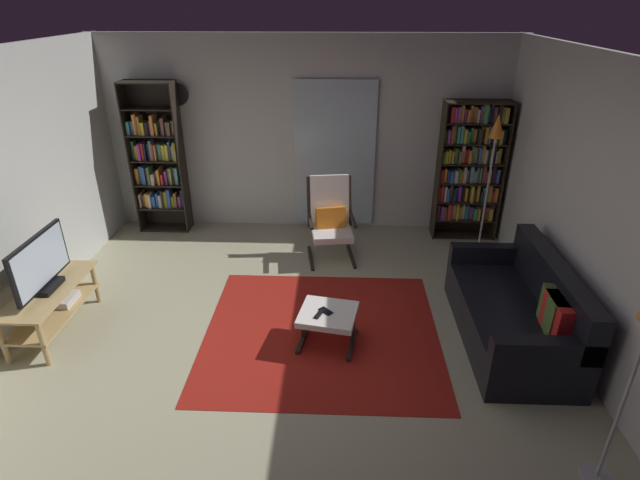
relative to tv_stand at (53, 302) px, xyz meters
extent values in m
plane|color=tan|center=(2.31, -0.24, -0.32)|extent=(7.02, 7.02, 0.00)
cube|color=beige|center=(2.31, 2.66, 0.98)|extent=(5.60, 0.06, 2.60)
cube|color=beige|center=(5.01, -0.24, 0.98)|extent=(0.06, 6.00, 2.60)
cube|color=silver|center=(2.71, 2.59, 0.73)|extent=(1.10, 0.01, 2.00)
cube|color=maroon|center=(2.63, 0.04, -0.31)|extent=(2.29, 2.15, 0.01)
cube|color=tan|center=(0.00, -0.02, 0.15)|extent=(0.47, 1.13, 0.02)
cube|color=tan|center=(0.00, -0.02, -0.10)|extent=(0.43, 1.07, 0.02)
cylinder|color=tan|center=(0.18, -0.54, -0.09)|extent=(0.05, 0.05, 0.46)
cylinder|color=tan|center=(0.18, 0.49, -0.09)|extent=(0.05, 0.05, 0.46)
cylinder|color=tan|center=(-0.18, -0.54, -0.09)|extent=(0.05, 0.05, 0.46)
cylinder|color=tan|center=(-0.18, 0.49, -0.09)|extent=(0.05, 0.05, 0.46)
cube|color=silver|center=(0.00, 0.12, -0.05)|extent=(0.28, 0.28, 0.07)
cube|color=black|center=(0.00, -0.02, 0.19)|extent=(0.20, 0.32, 0.05)
cube|color=black|center=(0.00, -0.02, 0.46)|extent=(0.04, 0.87, 0.50)
cube|color=silver|center=(0.02, -0.02, 0.46)|extent=(0.01, 0.81, 0.45)
cube|color=black|center=(-0.01, 2.40, 0.71)|extent=(0.02, 0.30, 2.04)
cube|color=black|center=(0.66, 2.40, 0.71)|extent=(0.02, 0.30, 2.04)
cube|color=black|center=(0.33, 2.54, 0.71)|extent=(0.69, 0.02, 2.04)
cube|color=black|center=(0.33, 2.40, -0.30)|extent=(0.66, 0.28, 0.02)
cube|color=black|center=(0.33, 2.40, 0.02)|extent=(0.66, 0.28, 0.02)
cube|color=black|center=(0.33, 2.40, 0.36)|extent=(0.66, 0.28, 0.02)
cube|color=black|center=(0.33, 2.40, 0.71)|extent=(0.66, 0.28, 0.02)
cube|color=black|center=(0.33, 2.40, 1.05)|extent=(0.66, 0.28, 0.02)
cube|color=black|center=(0.33, 2.40, 1.39)|extent=(0.66, 0.28, 0.02)
cube|color=black|center=(0.33, 2.40, 1.71)|extent=(0.66, 0.28, 0.02)
cube|color=beige|center=(0.03, 2.41, 0.13)|extent=(0.03, 0.21, 0.19)
cube|color=brown|center=(0.07, 2.40, 0.12)|extent=(0.03, 0.11, 0.17)
cube|color=gold|center=(0.11, 2.41, 0.13)|extent=(0.04, 0.17, 0.19)
cube|color=beige|center=(0.16, 2.39, 0.13)|extent=(0.04, 0.19, 0.20)
cube|color=#3269B9|center=(0.21, 2.39, 0.11)|extent=(0.04, 0.14, 0.16)
cube|color=blue|center=(0.26, 2.41, 0.13)|extent=(0.03, 0.17, 0.20)
cube|color=beige|center=(0.31, 2.40, 0.12)|extent=(0.04, 0.18, 0.18)
cube|color=#292820|center=(0.35, 2.38, 0.16)|extent=(0.02, 0.22, 0.26)
cube|color=olive|center=(0.38, 2.40, 0.15)|extent=(0.04, 0.19, 0.24)
cube|color=#355AAD|center=(0.43, 2.38, 0.16)|extent=(0.04, 0.16, 0.27)
cube|color=olive|center=(0.47, 2.41, 0.11)|extent=(0.03, 0.16, 0.16)
cube|color=brown|center=(0.52, 2.38, 0.14)|extent=(0.04, 0.13, 0.22)
cube|color=purple|center=(0.56, 2.39, 0.11)|extent=(0.04, 0.11, 0.16)
cube|color=#202134|center=(0.61, 2.40, 0.16)|extent=(0.04, 0.12, 0.25)
cube|color=orange|center=(0.03, 2.41, 0.48)|extent=(0.04, 0.17, 0.22)
cube|color=teal|center=(0.08, 2.41, 0.49)|extent=(0.04, 0.11, 0.23)
cube|color=#2B60B2|center=(0.13, 2.40, 0.49)|extent=(0.04, 0.20, 0.24)
cube|color=red|center=(0.17, 2.39, 0.48)|extent=(0.02, 0.10, 0.22)
cube|color=#41793D|center=(0.21, 2.38, 0.50)|extent=(0.03, 0.19, 0.25)
cube|color=beige|center=(0.26, 2.38, 0.45)|extent=(0.04, 0.21, 0.15)
cube|color=#BAB1A1|center=(0.31, 2.39, 0.47)|extent=(0.03, 0.11, 0.19)
cube|color=orange|center=(0.34, 2.38, 0.48)|extent=(0.02, 0.19, 0.22)
cube|color=red|center=(0.38, 2.40, 0.45)|extent=(0.03, 0.21, 0.15)
cube|color=#893E83|center=(0.43, 2.41, 0.47)|extent=(0.04, 0.17, 0.18)
cube|color=#5B8CA0|center=(0.46, 2.40, 0.48)|extent=(0.02, 0.10, 0.22)
cube|color=#9A9F2D|center=(0.50, 2.38, 0.49)|extent=(0.02, 0.11, 0.23)
cube|color=#302C31|center=(0.53, 2.40, 0.49)|extent=(0.03, 0.10, 0.23)
cube|color=#5D9B9D|center=(0.57, 2.41, 0.49)|extent=(0.04, 0.16, 0.23)
cube|color=#398942|center=(0.03, 2.41, 0.83)|extent=(0.03, 0.10, 0.24)
cube|color=orange|center=(0.08, 2.40, 0.81)|extent=(0.04, 0.14, 0.19)
cube|color=purple|center=(0.13, 2.40, 0.83)|extent=(0.03, 0.23, 0.22)
cube|color=red|center=(0.17, 2.40, 0.83)|extent=(0.03, 0.19, 0.23)
cube|color=#231A31|center=(0.20, 2.41, 0.83)|extent=(0.03, 0.22, 0.23)
cube|color=#1A2D34|center=(0.24, 2.40, 0.82)|extent=(0.03, 0.13, 0.22)
cube|color=teal|center=(0.28, 2.39, 0.85)|extent=(0.03, 0.16, 0.26)
cube|color=red|center=(0.31, 2.39, 0.83)|extent=(0.02, 0.21, 0.22)
cube|color=olive|center=(0.34, 2.39, 0.82)|extent=(0.02, 0.20, 0.21)
cube|color=#569D8E|center=(0.39, 2.42, 0.82)|extent=(0.04, 0.16, 0.21)
cube|color=gold|center=(0.44, 2.39, 0.81)|extent=(0.04, 0.10, 0.20)
cube|color=gold|center=(0.49, 2.40, 0.82)|extent=(0.04, 0.18, 0.21)
cube|color=#335CB7|center=(0.52, 2.40, 0.84)|extent=(0.02, 0.13, 0.25)
cube|color=beige|center=(0.56, 2.41, 0.81)|extent=(0.04, 0.12, 0.19)
cube|color=olive|center=(0.61, 2.38, 0.84)|extent=(0.04, 0.21, 0.25)
cube|color=#529FA2|center=(0.03, 2.39, 1.14)|extent=(0.04, 0.18, 0.17)
cube|color=#375AB6|center=(0.08, 2.41, 1.14)|extent=(0.03, 0.17, 0.18)
cube|color=gold|center=(0.11, 2.41, 1.19)|extent=(0.03, 0.18, 0.26)
cube|color=red|center=(0.14, 2.39, 1.19)|extent=(0.02, 0.14, 0.27)
cube|color=olive|center=(0.18, 2.38, 1.18)|extent=(0.03, 0.16, 0.24)
cube|color=gold|center=(0.22, 2.38, 1.14)|extent=(0.04, 0.16, 0.16)
cube|color=black|center=(0.28, 2.38, 1.14)|extent=(0.04, 0.16, 0.16)
cube|color=purple|center=(0.31, 2.41, 1.14)|extent=(0.03, 0.18, 0.18)
cube|color=orange|center=(0.36, 2.39, 1.18)|extent=(0.04, 0.21, 0.26)
cube|color=#A89B3C|center=(0.40, 2.39, 1.13)|extent=(0.03, 0.19, 0.16)
cube|color=black|center=(0.44, 2.42, 1.15)|extent=(0.03, 0.14, 0.19)
cube|color=brown|center=(0.49, 2.40, 1.17)|extent=(0.04, 0.20, 0.23)
cube|color=#2E5FAA|center=(0.53, 2.41, 1.14)|extent=(0.02, 0.18, 0.17)
cube|color=brown|center=(0.57, 2.39, 1.14)|extent=(0.04, 0.24, 0.18)
cube|color=#BAC19C|center=(0.61, 2.39, 1.15)|extent=(0.02, 0.16, 0.18)
cube|color=black|center=(4.08, 2.34, 0.60)|extent=(0.02, 0.30, 1.84)
cube|color=black|center=(4.91, 2.34, 0.60)|extent=(0.02, 0.30, 1.84)
cube|color=black|center=(4.50, 2.48, 0.60)|extent=(0.84, 0.02, 1.84)
cube|color=black|center=(4.50, 2.34, -0.30)|extent=(0.81, 0.28, 0.02)
cube|color=black|center=(4.50, 2.34, -0.05)|extent=(0.81, 0.28, 0.02)
cube|color=black|center=(4.50, 2.34, 0.21)|extent=(0.81, 0.28, 0.02)
cube|color=black|center=(4.50, 2.34, 0.47)|extent=(0.81, 0.28, 0.02)
cube|color=black|center=(4.50, 2.34, 0.74)|extent=(0.81, 0.28, 0.02)
cube|color=black|center=(4.50, 2.34, 1.00)|extent=(0.81, 0.28, 0.02)
cube|color=black|center=(4.50, 2.34, 1.26)|extent=(0.81, 0.28, 0.02)
cube|color=black|center=(4.50, 2.34, 1.51)|extent=(0.81, 0.28, 0.02)
cube|color=black|center=(4.13, 2.33, 0.07)|extent=(0.04, 0.24, 0.22)
cube|color=#92378D|center=(4.18, 2.34, 0.05)|extent=(0.04, 0.22, 0.19)
cube|color=brown|center=(4.23, 2.34, 0.04)|extent=(0.04, 0.22, 0.17)
cube|color=#C13D32|center=(4.27, 2.33, 0.07)|extent=(0.04, 0.22, 0.23)
cube|color=red|center=(4.31, 2.33, 0.06)|extent=(0.02, 0.18, 0.22)
cube|color=beige|center=(4.35, 2.33, 0.06)|extent=(0.04, 0.12, 0.21)
cube|color=gold|center=(4.38, 2.33, 0.07)|extent=(0.02, 0.20, 0.23)
cube|color=gold|center=(4.43, 2.33, 0.04)|extent=(0.04, 0.12, 0.18)
cube|color=beige|center=(4.47, 2.35, 0.07)|extent=(0.03, 0.15, 0.23)
cube|color=#2E8251|center=(4.50, 2.32, 0.05)|extent=(0.02, 0.11, 0.19)
cube|color=#2965AC|center=(4.53, 2.33, 0.06)|extent=(0.03, 0.11, 0.20)
cube|color=#8A3C90|center=(4.58, 2.33, 0.04)|extent=(0.04, 0.10, 0.17)
cube|color=#37824E|center=(4.63, 2.35, 0.04)|extent=(0.04, 0.23, 0.16)
cube|color=#A09233|center=(4.67, 2.32, 0.04)|extent=(0.03, 0.20, 0.17)
cube|color=#1E2E35|center=(4.71, 2.36, 0.07)|extent=(0.03, 0.11, 0.23)
cube|color=red|center=(4.75, 2.33, 0.04)|extent=(0.04, 0.12, 0.17)
cube|color=brown|center=(4.79, 2.33, 0.04)|extent=(0.03, 0.13, 0.18)
cube|color=gold|center=(4.84, 2.34, 0.04)|extent=(0.04, 0.22, 0.16)
cube|color=#903F8E|center=(4.87, 2.35, 0.06)|extent=(0.02, 0.16, 0.22)
cube|color=red|center=(4.12, 2.35, 0.32)|extent=(0.03, 0.20, 0.20)
cube|color=red|center=(4.15, 2.35, 0.33)|extent=(0.03, 0.23, 0.22)
cube|color=beige|center=(4.20, 2.34, 0.32)|extent=(0.03, 0.21, 0.21)
cube|color=#2F5DAC|center=(4.23, 2.33, 0.31)|extent=(0.03, 0.22, 0.18)
cube|color=brown|center=(4.27, 2.36, 0.32)|extent=(0.04, 0.18, 0.21)
cube|color=#1D3034|center=(4.31, 2.33, 0.31)|extent=(0.02, 0.22, 0.18)
cube|color=#2757A1|center=(4.35, 2.34, 0.31)|extent=(0.04, 0.13, 0.19)
cube|color=purple|center=(4.39, 2.33, 0.32)|extent=(0.04, 0.14, 0.21)
cube|color=#271C2C|center=(4.44, 2.35, 0.32)|extent=(0.03, 0.12, 0.20)
cube|color=gold|center=(4.48, 2.34, 0.31)|extent=(0.03, 0.15, 0.18)
cube|color=#1D2923|center=(4.51, 2.34, 0.30)|extent=(0.03, 0.11, 0.18)
cube|color=gold|center=(4.54, 2.32, 0.33)|extent=(0.02, 0.23, 0.23)
cube|color=brown|center=(4.58, 2.34, 0.30)|extent=(0.04, 0.17, 0.17)
cube|color=gold|center=(4.63, 2.34, 0.33)|extent=(0.04, 0.16, 0.23)
cube|color=#1D262A|center=(4.68, 2.33, 0.29)|extent=(0.03, 0.20, 0.15)
cube|color=#588C98|center=(4.71, 2.34, 0.32)|extent=(0.03, 0.17, 0.20)
cube|color=brown|center=(4.75, 2.35, 0.32)|extent=(0.02, 0.17, 0.21)
cube|color=#A48A36|center=(4.78, 2.35, 0.33)|extent=(0.04, 0.20, 0.23)
cube|color=red|center=(4.83, 2.34, 0.29)|extent=(0.02, 0.17, 0.15)
cube|color=orange|center=(4.87, 2.33, 0.31)|extent=(0.04, 0.18, 0.19)
cube|color=red|center=(4.12, 2.33, 0.56)|extent=(0.03, 0.21, 0.17)
cube|color=orange|center=(4.17, 2.36, 0.57)|extent=(0.03, 0.21, 0.18)
cube|color=#3657A6|center=(4.21, 2.35, 0.56)|extent=(0.02, 0.20, 0.16)
cube|color=#2E69B6|center=(4.25, 2.32, 0.56)|extent=(0.04, 0.18, 0.16)
cube|color=beige|center=(4.31, 2.33, 0.56)|extent=(0.04, 0.20, 0.16)
cube|color=#447E3C|center=(4.35, 2.33, 0.57)|extent=(0.02, 0.22, 0.19)
cube|color=orange|center=(4.38, 2.35, 0.56)|extent=(0.02, 0.22, 0.17)
cube|color=beige|center=(4.42, 2.32, 0.59)|extent=(0.03, 0.17, 0.21)
cube|color=#BCB19B|center=(4.47, 2.35, 0.56)|extent=(0.03, 0.13, 0.16)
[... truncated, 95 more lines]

